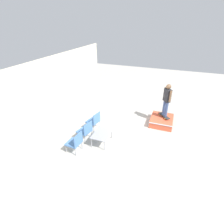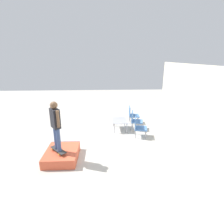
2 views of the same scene
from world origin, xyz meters
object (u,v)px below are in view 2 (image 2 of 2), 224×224
(skate_ramp_box, at_px, (62,154))
(patio_chair_right, at_px, (139,126))
(person_skater, at_px, (56,123))
(patio_chair_center, at_px, (135,120))
(skateboard_on_ramp, at_px, (58,150))
(coffee_table, at_px, (120,121))
(patio_chair_left, at_px, (132,114))

(skate_ramp_box, height_order, patio_chair_right, patio_chair_right)
(skate_ramp_box, xyz_separation_m, patio_chair_right, (-1.60, 2.93, 0.32))
(person_skater, height_order, patio_chair_right, person_skater)
(skate_ramp_box, bearing_deg, patio_chair_right, 118.61)
(person_skater, xyz_separation_m, patio_chair_center, (-2.57, 3.00, -0.88))
(skateboard_on_ramp, distance_m, patio_chair_right, 3.45)
(person_skater, relative_size, coffee_table, 1.71)
(person_skater, height_order, patio_chair_left, person_skater)
(person_skater, distance_m, patio_chair_left, 4.63)
(person_skater, bearing_deg, patio_chair_left, 103.64)
(coffee_table, xyz_separation_m, patio_chair_right, (0.84, 0.74, 0.05))
(patio_chair_left, relative_size, patio_chair_right, 1.00)
(patio_chair_right, bearing_deg, coffee_table, 52.99)
(coffee_table, distance_m, patio_chair_left, 1.14)
(person_skater, height_order, coffee_table, person_skater)
(coffee_table, relative_size, patio_chair_left, 1.09)
(patio_chair_center, height_order, patio_chair_right, same)
(person_skater, relative_size, patio_chair_center, 1.87)
(skate_ramp_box, relative_size, coffee_table, 1.40)
(skateboard_on_ramp, bearing_deg, patio_chair_left, 96.10)
(person_skater, bearing_deg, coffee_table, 103.35)
(patio_chair_center, bearing_deg, skateboard_on_ramp, 144.07)
(skate_ramp_box, relative_size, patio_chair_left, 1.52)
(patio_chair_center, bearing_deg, patio_chair_left, 13.68)
(patio_chair_right, bearing_deg, skateboard_on_ramp, 131.28)
(skate_ramp_box, distance_m, patio_chair_center, 3.83)
(patio_chair_left, bearing_deg, person_skater, 142.85)
(skate_ramp_box, relative_size, patio_chair_center, 1.52)
(patio_chair_center, distance_m, patio_chair_right, 0.86)
(coffee_table, xyz_separation_m, patio_chair_center, (-0.02, 0.74, 0.05))
(skate_ramp_box, bearing_deg, coffee_table, 138.03)
(coffee_table, xyz_separation_m, patio_chair_left, (-0.86, 0.74, 0.05))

